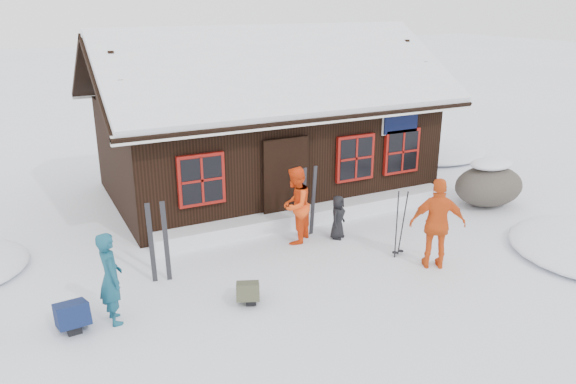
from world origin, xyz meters
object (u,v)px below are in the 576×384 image
object	(u,v)px
skier_orange_left	(295,205)
skier_orange_right	(438,224)
backpack_olive	(248,295)
backpack_blue	(72,319)
boulder	(489,184)
ski_poles	(400,225)
skier_teal	(111,278)
skier_crouched	(338,217)

from	to	relation	value
skier_orange_left	skier_orange_right	xyz separation A→B (m)	(1.89, -2.31, 0.07)
skier_orange_right	backpack_olive	distance (m)	3.91
skier_orange_right	backpack_blue	bearing A→B (deg)	23.15
boulder	backpack_blue	world-z (taller)	boulder
skier_orange_right	boulder	distance (m)	4.19
ski_poles	backpack_blue	world-z (taller)	ski_poles
skier_teal	boulder	bearing A→B (deg)	-85.99
skier_orange_right	backpack_olive	xyz separation A→B (m)	(-3.82, 0.37, -0.77)
boulder	backpack_olive	world-z (taller)	boulder
ski_poles	backpack_olive	distance (m)	3.55
skier_orange_left	boulder	world-z (taller)	skier_orange_left
skier_teal	boulder	xyz separation A→B (m)	(9.57, 1.37, -0.23)
ski_poles	backpack_olive	bearing A→B (deg)	-174.04
boulder	backpack_olive	size ratio (longest dim) A/B	3.54
ski_poles	skier_teal	bearing A→B (deg)	179.46
boulder	backpack_olive	xyz separation A→B (m)	(-7.38, -1.79, -0.41)
skier_orange_right	boulder	xyz separation A→B (m)	(3.57, 2.16, -0.36)
boulder	ski_poles	world-z (taller)	ski_poles
backpack_olive	skier_orange_left	bearing A→B (deg)	67.20
skier_teal	skier_orange_right	size ratio (longest dim) A/B	0.86
backpack_blue	backpack_olive	bearing A→B (deg)	-14.00
backpack_blue	skier_orange_right	bearing A→B (deg)	-11.66
backpack_olive	backpack_blue	bearing A→B (deg)	-167.61
skier_crouched	backpack_olive	bearing A→B (deg)	173.82
skier_orange_left	boulder	bearing A→B (deg)	137.02
skier_orange_left	backpack_blue	xyz separation A→B (m)	(-4.75, -1.45, -0.66)
skier_crouched	backpack_blue	xyz separation A→B (m)	(-5.67, -1.21, -0.32)
skier_teal	backpack_blue	size ratio (longest dim) A/B	2.43
boulder	ski_poles	size ratio (longest dim) A/B	1.30
skier_teal	skier_crouched	distance (m)	5.20
skier_crouched	boulder	world-z (taller)	boulder
skier_teal	backpack_olive	size ratio (longest dim) A/B	2.99
ski_poles	backpack_blue	size ratio (longest dim) A/B	2.22
skier_crouched	skier_orange_left	bearing A→B (deg)	128.42
skier_teal	skier_orange_left	xyz separation A→B (m)	(4.11, 1.51, 0.06)
skier_orange_right	ski_poles	world-z (taller)	skier_orange_right
skier_orange_left	skier_crouched	bearing A→B (deg)	123.89
skier_crouched	skier_orange_right	bearing A→B (deg)	-101.70
skier_teal	ski_poles	xyz separation A→B (m)	(5.68, -0.05, -0.11)
skier_orange_right	ski_poles	distance (m)	0.84
skier_orange_left	ski_poles	world-z (taller)	skier_orange_left
boulder	skier_orange_left	bearing A→B (deg)	178.47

